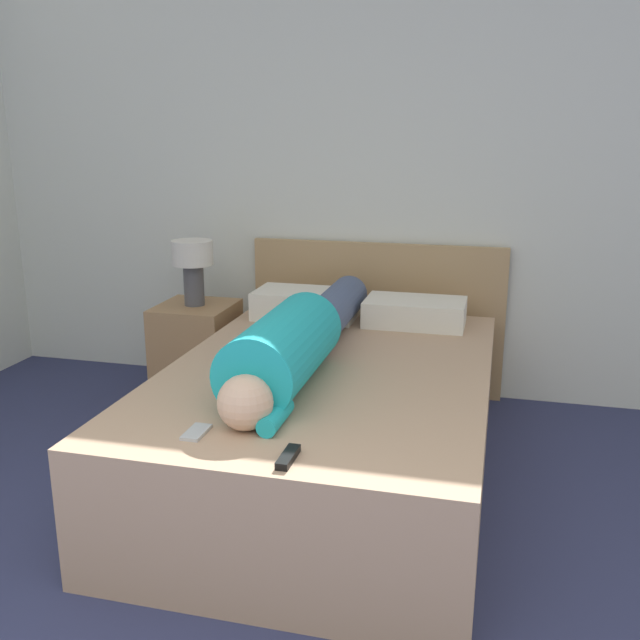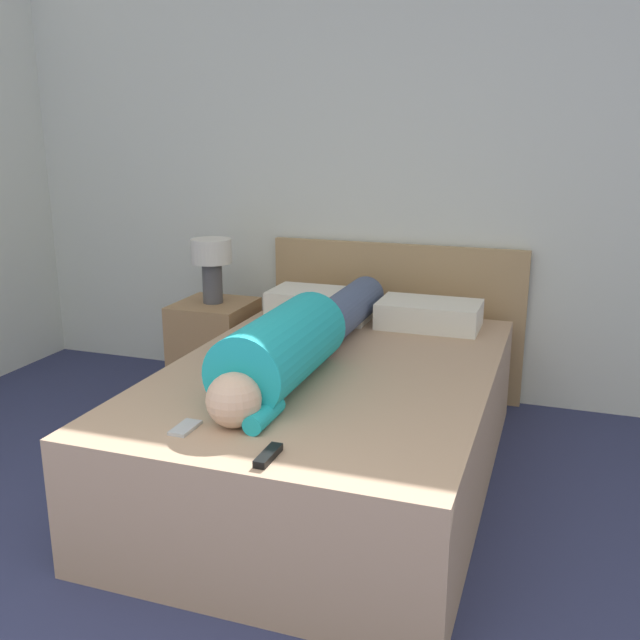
{
  "view_description": "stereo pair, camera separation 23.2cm",
  "coord_description": "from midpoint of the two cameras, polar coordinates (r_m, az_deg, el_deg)",
  "views": [
    {
      "loc": [
        0.65,
        -0.45,
        1.53
      ],
      "look_at": [
        -0.04,
        2.24,
        0.78
      ],
      "focal_mm": 40.0,
      "sensor_mm": 36.0,
      "label": 1
    },
    {
      "loc": [
        0.88,
        -0.38,
        1.53
      ],
      "look_at": [
        -0.04,
        2.24,
        0.78
      ],
      "focal_mm": 40.0,
      "sensor_mm": 36.0,
      "label": 2
    }
  ],
  "objects": [
    {
      "name": "wall_back",
      "position": [
        4.13,
        3.79,
        11.93
      ],
      "size": [
        6.1,
        0.06,
        2.6
      ],
      "color": "silver",
      "rests_on": "ground_plane"
    },
    {
      "name": "bed",
      "position": [
        3.18,
        -1.41,
        -8.29
      ],
      "size": [
        1.36,
        2.05,
        0.53
      ],
      "color": "tan",
      "rests_on": "ground_plane"
    },
    {
      "name": "cell_phone",
      "position": [
        2.49,
        -12.55,
        -8.8
      ],
      "size": [
        0.06,
        0.13,
        0.01
      ],
      "color": "#B2B7BC",
      "rests_on": "bed"
    },
    {
      "name": "tv_remote",
      "position": [
        2.26,
        -5.57,
        -10.91
      ],
      "size": [
        0.04,
        0.15,
        0.02
      ],
      "color": "black",
      "rests_on": "bed"
    },
    {
      "name": "person_lying",
      "position": [
        3.03,
        -3.89,
        -1.56
      ],
      "size": [
        0.31,
        1.79,
        0.31
      ],
      "color": "#DBB293",
      "rests_on": "bed"
    },
    {
      "name": "nightstand",
      "position": [
        4.16,
        -11.39,
        -2.61
      ],
      "size": [
        0.41,
        0.43,
        0.57
      ],
      "color": "#A37A51",
      "rests_on": "ground_plane"
    },
    {
      "name": "pillow_second",
      "position": [
        3.74,
        5.86,
        0.61
      ],
      "size": [
        0.52,
        0.32,
        0.13
      ],
      "color": "silver",
      "rests_on": "bed"
    },
    {
      "name": "table_lamp",
      "position": [
        4.03,
        -11.78,
        4.53
      ],
      "size": [
        0.23,
        0.23,
        0.36
      ],
      "color": "#4C4C51",
      "rests_on": "nightstand"
    },
    {
      "name": "headboard",
      "position": [
        4.2,
        2.93,
        0.16
      ],
      "size": [
        1.48,
        0.04,
        0.89
      ],
      "color": "tan",
      "rests_on": "ground_plane"
    },
    {
      "name": "pillow_near_headboard",
      "position": [
        3.87,
        -2.85,
        1.27
      ],
      "size": [
        0.55,
        0.32,
        0.15
      ],
      "color": "silver",
      "rests_on": "bed"
    }
  ]
}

